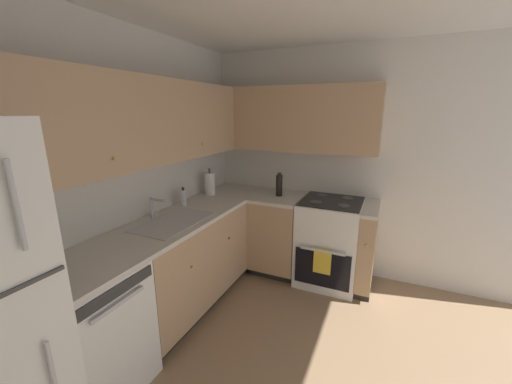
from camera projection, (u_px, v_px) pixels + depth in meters
wall_back at (109, 188)px, 2.32m from camera, size 3.56×0.05×2.45m
wall_right at (372, 168)px, 3.15m from camera, size 0.05×3.64×2.45m
dishwasher at (88, 333)px, 1.91m from camera, size 0.60×0.63×0.86m
lower_cabinets_back at (185, 263)px, 2.78m from camera, size 1.38×0.62×0.86m
countertop_back at (182, 218)px, 2.66m from camera, size 2.58×0.60×0.03m
lower_cabinets_right at (296, 238)px, 3.35m from camera, size 0.62×1.29×0.86m
countertop_right at (298, 200)px, 3.23m from camera, size 0.60×1.29×0.03m
oven_range at (329, 241)px, 3.21m from camera, size 0.68×0.62×1.05m
upper_cabinets_back at (147, 122)px, 2.36m from camera, size 2.26×0.34×0.67m
upper_cabinets_right at (290, 119)px, 3.20m from camera, size 0.32×1.83×0.67m
sink at (174, 227)px, 2.53m from camera, size 0.67×0.40×0.10m
faucet at (154, 206)px, 2.58m from camera, size 0.07×0.16×0.19m
soap_bottle at (183, 198)px, 2.95m from camera, size 0.06×0.06×0.18m
paper_towel_roll at (210, 184)px, 3.32m from camera, size 0.11×0.11×0.31m
oil_bottle at (279, 185)px, 3.28m from camera, size 0.07×0.07×0.26m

